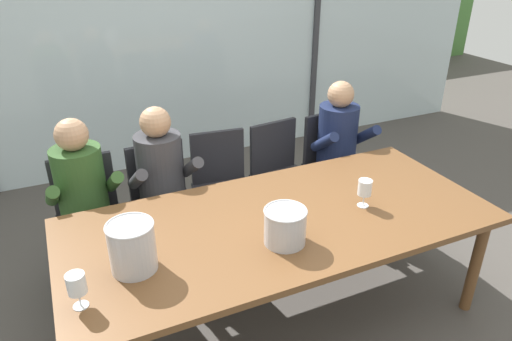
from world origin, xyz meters
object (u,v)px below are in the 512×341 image
(dining_table, at_px, (281,227))
(person_navy_polo, at_px, (342,146))
(person_charcoal_jacket, at_px, (164,181))
(wine_glass_by_left_taster, at_px, (365,189))
(chair_right_of_center, at_px, (280,168))
(chair_left_of_center, at_px, (163,195))
(ice_bucket_primary, at_px, (132,246))
(wine_glass_near_bucket, at_px, (77,285))
(chair_center, at_px, (222,180))
(person_olive_shirt, at_px, (85,197))
(chair_near_window_right, at_px, (331,157))
(ice_bucket_secondary, at_px, (285,226))
(chair_near_curtain, at_px, (88,211))

(dining_table, xyz_separation_m, person_navy_polo, (0.98, 0.83, 0.01))
(person_charcoal_jacket, bearing_deg, wine_glass_by_left_taster, -46.26)
(chair_right_of_center, bearing_deg, person_navy_polo, -23.71)
(chair_left_of_center, xyz_separation_m, ice_bucket_primary, (-0.39, -1.06, 0.35))
(wine_glass_near_bucket, bearing_deg, dining_table, 13.48)
(chair_center, xyz_separation_m, person_olive_shirt, (-1.00, -0.15, 0.17))
(dining_table, height_order, chair_center, chair_center)
(chair_center, xyz_separation_m, person_navy_polo, (0.99, -0.15, 0.17))
(chair_center, bearing_deg, chair_near_window_right, 6.61)
(ice_bucket_primary, bearing_deg, chair_center, 51.68)
(person_charcoal_jacket, relative_size, ice_bucket_secondary, 5.18)
(person_olive_shirt, relative_size, ice_bucket_primary, 4.66)
(chair_right_of_center, xyz_separation_m, person_olive_shirt, (-1.51, -0.15, 0.17))
(chair_right_of_center, height_order, wine_glass_by_left_taster, wine_glass_by_left_taster)
(dining_table, distance_m, wine_glass_by_left_taster, 0.55)
(chair_near_curtain, bearing_deg, person_olive_shirt, -93.71)
(chair_near_curtain, bearing_deg, chair_near_window_right, 2.60)
(person_olive_shirt, distance_m, ice_bucket_secondary, 1.40)
(person_olive_shirt, xyz_separation_m, person_charcoal_jacket, (0.53, -0.00, 0.00))
(person_charcoal_jacket, xyz_separation_m, wine_glass_near_bucket, (-0.66, -1.10, 0.17))
(chair_near_curtain, xyz_separation_m, chair_center, (0.99, 0.04, 0.00))
(chair_left_of_center, relative_size, person_olive_shirt, 0.73)
(ice_bucket_primary, bearing_deg, chair_left_of_center, 69.81)
(chair_near_curtain, bearing_deg, chair_right_of_center, 2.53)
(person_charcoal_jacket, relative_size, wine_glass_by_left_taster, 6.87)
(chair_center, distance_m, person_charcoal_jacket, 0.53)
(ice_bucket_secondary, bearing_deg, chair_center, 85.83)
(chair_near_window_right, relative_size, ice_bucket_secondary, 3.79)
(chair_center, relative_size, chair_right_of_center, 1.00)
(chair_right_of_center, xyz_separation_m, ice_bucket_secondary, (-0.59, -1.19, 0.33))
(chair_near_window_right, xyz_separation_m, ice_bucket_primary, (-1.86, -1.10, 0.35))
(ice_bucket_secondary, bearing_deg, person_olive_shirt, 131.16)
(person_charcoal_jacket, xyz_separation_m, wine_glass_by_left_taster, (1.00, -0.91, 0.17))
(chair_center, height_order, chair_near_window_right, same)
(chair_near_curtain, height_order, chair_near_window_right, same)
(person_olive_shirt, height_order, person_navy_polo, same)
(chair_center, relative_size, person_charcoal_jacket, 0.73)
(chair_right_of_center, distance_m, person_olive_shirt, 1.52)
(chair_right_of_center, height_order, wine_glass_near_bucket, wine_glass_near_bucket)
(wine_glass_near_bucket, bearing_deg, chair_center, 47.91)
(chair_center, distance_m, ice_bucket_secondary, 1.25)
(chair_left_of_center, bearing_deg, ice_bucket_primary, -114.46)
(chair_left_of_center, bearing_deg, chair_right_of_center, -2.69)
(person_olive_shirt, bearing_deg, ice_bucket_primary, -86.48)
(chair_right_of_center, height_order, chair_near_window_right, same)
(ice_bucket_primary, distance_m, ice_bucket_secondary, 0.78)
(chair_near_curtain, height_order, ice_bucket_secondary, ice_bucket_secondary)
(person_charcoal_jacket, bearing_deg, ice_bucket_secondary, -73.36)
(person_olive_shirt, distance_m, person_navy_polo, 1.99)
(chair_center, distance_m, person_olive_shirt, 1.03)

